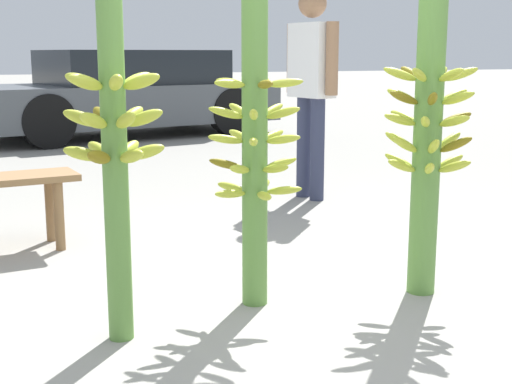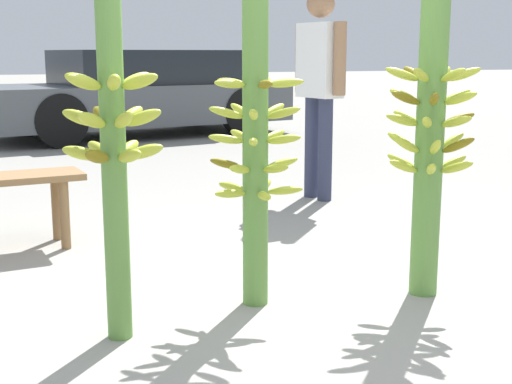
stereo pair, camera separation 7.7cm
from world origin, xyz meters
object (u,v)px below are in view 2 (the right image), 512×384
Objects in this scene: banana_stalk_right at (430,140)px; parked_car at (137,93)px; banana_stalk_left at (114,156)px; banana_stalk_center at (255,136)px; vendor_person at (320,75)px.

banana_stalk_right is 7.54m from parked_car.
banana_stalk_center is at bearing 14.77° from banana_stalk_left.
banana_stalk_left reaches higher than parked_car.
banana_stalk_left is 0.30× the size of parked_car.
vendor_person reaches higher than banana_stalk_left.
parked_car is (-0.41, 5.19, -0.40)m from vendor_person.
banana_stalk_left is 3.16m from vendor_person.
banana_stalk_right is (1.53, 0.01, -0.00)m from banana_stalk_left.
parked_car is at bearing -6.11° from vendor_person.
vendor_person is (1.40, 2.18, 0.20)m from banana_stalk_center.
banana_stalk_right is at bearing 167.86° from parked_car.
vendor_person is at bearing 76.69° from banana_stalk_right.
banana_stalk_center is at bearing 168.62° from banana_stalk_right.
banana_stalk_right is 2.43m from vendor_person.
vendor_person reaches higher than banana_stalk_center.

